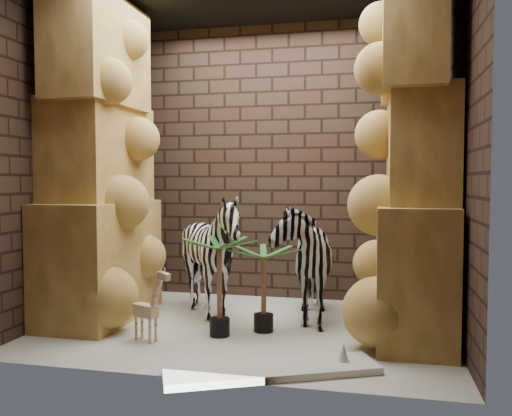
% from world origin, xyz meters
% --- Properties ---
extents(floor, '(3.50, 3.50, 0.00)m').
position_xyz_m(floor, '(0.00, 0.00, 0.00)').
color(floor, silver).
rests_on(floor, ground).
extents(wall_back, '(3.50, 0.00, 3.50)m').
position_xyz_m(wall_back, '(0.00, 1.25, 1.50)').
color(wall_back, '#342119').
rests_on(wall_back, ground).
extents(wall_front, '(3.50, 0.00, 3.50)m').
position_xyz_m(wall_front, '(0.00, -1.25, 1.50)').
color(wall_front, '#342119').
rests_on(wall_front, ground).
extents(wall_left, '(0.00, 3.00, 3.00)m').
position_xyz_m(wall_left, '(-1.75, 0.00, 1.50)').
color(wall_left, '#342119').
rests_on(wall_left, ground).
extents(wall_right, '(0.00, 3.00, 3.00)m').
position_xyz_m(wall_right, '(1.75, 0.00, 1.50)').
color(wall_right, '#342119').
rests_on(wall_right, ground).
extents(rock_pillar_left, '(0.68, 1.30, 3.00)m').
position_xyz_m(rock_pillar_left, '(-1.40, 0.00, 1.50)').
color(rock_pillar_left, '#E3AD5D').
rests_on(rock_pillar_left, floor).
extents(rock_pillar_right, '(0.58, 1.25, 3.00)m').
position_xyz_m(rock_pillar_right, '(1.42, 0.00, 1.50)').
color(rock_pillar_right, '#E3AD5D').
rests_on(rock_pillar_right, floor).
extents(zebra_right, '(0.76, 1.17, 1.29)m').
position_xyz_m(zebra_right, '(0.45, 0.40, 0.64)').
color(zebra_right, white).
rests_on(zebra_right, floor).
extents(zebra_left, '(1.05, 1.25, 1.06)m').
position_xyz_m(zebra_left, '(-0.39, 0.26, 0.53)').
color(zebra_left, white).
rests_on(zebra_left, floor).
extents(giraffe_toy, '(0.34, 0.23, 0.63)m').
position_xyz_m(giraffe_toy, '(-0.69, -0.56, 0.32)').
color(giraffe_toy, beige).
rests_on(giraffe_toy, floor).
extents(palm_front, '(0.36, 0.36, 0.74)m').
position_xyz_m(palm_front, '(0.19, -0.08, 0.37)').
color(palm_front, '#295922').
rests_on(palm_front, floor).
extents(palm_back, '(0.36, 0.36, 0.84)m').
position_xyz_m(palm_back, '(-0.15, -0.29, 0.42)').
color(palm_back, '#295922').
rests_on(palm_back, floor).
extents(surfboard, '(1.46, 0.93, 0.05)m').
position_xyz_m(surfboard, '(0.45, -1.05, 0.03)').
color(surfboard, silver).
rests_on(surfboard, floor).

